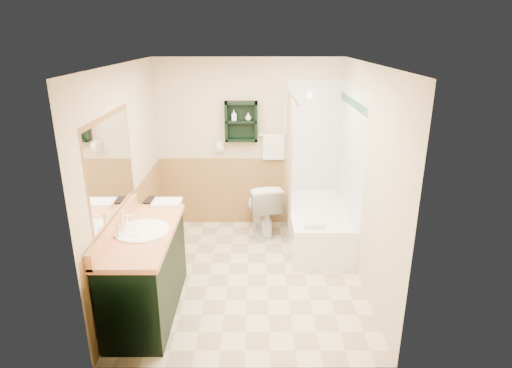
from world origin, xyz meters
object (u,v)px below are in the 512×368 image
object	(u,v)px
bathtub	(317,226)
toilet	(262,208)
soap_bottle_a	(234,118)
wall_shelf	(241,121)
vanity_book	(145,192)
hair_dryer	(220,146)
soap_bottle_b	(248,118)
vanity	(146,272)

from	to	relation	value
bathtub	toilet	size ratio (longest dim) A/B	1.95
bathtub	toilet	bearing A→B (deg)	155.50
toilet	soap_bottle_a	size ratio (longest dim) A/B	5.40
wall_shelf	bathtub	xyz separation A→B (m)	(1.03, -0.60, -1.29)
vanity_book	hair_dryer	bearing A→B (deg)	65.74
hair_dryer	soap_bottle_b	bearing A→B (deg)	-4.32
vanity_book	soap_bottle_b	distance (m)	1.83
vanity	toilet	xyz separation A→B (m)	(1.18, 1.83, -0.07)
vanity	bathtub	xyz separation A→B (m)	(1.92, 1.49, -0.19)
vanity	bathtub	world-z (taller)	vanity
hair_dryer	soap_bottle_a	xyz separation A→B (m)	(0.20, -0.03, 0.40)
wall_shelf	vanity	world-z (taller)	wall_shelf
soap_bottle_a	wall_shelf	bearing A→B (deg)	2.89
hair_dryer	bathtub	size ratio (longest dim) A/B	0.16
hair_dryer	soap_bottle_a	bearing A→B (deg)	-8.49
wall_shelf	soap_bottle_b	distance (m)	0.11
wall_shelf	hair_dryer	xyz separation A→B (m)	(-0.30, 0.02, -0.35)
vanity	bathtub	bearing A→B (deg)	37.85
wall_shelf	soap_bottle_b	xyz separation A→B (m)	(0.10, -0.01, 0.06)
soap_bottle_a	vanity_book	bearing A→B (deg)	-126.80
wall_shelf	vanity_book	size ratio (longest dim) A/B	2.52
toilet	soap_bottle_b	bearing A→B (deg)	-66.00
vanity	bathtub	distance (m)	2.44
vanity	toilet	bearing A→B (deg)	57.13
soap_bottle_a	soap_bottle_b	xyz separation A→B (m)	(0.20, 0.00, 0.01)
soap_bottle_b	soap_bottle_a	bearing A→B (deg)	180.00
toilet	hair_dryer	bearing A→B (deg)	-38.33
vanity	vanity_book	bearing A→B (deg)	101.56
bathtub	hair_dryer	bearing A→B (deg)	154.59
vanity_book	soap_bottle_a	distance (m)	1.71
vanity_book	soap_bottle_b	world-z (taller)	soap_bottle_b
toilet	soap_bottle_a	distance (m)	1.31
toilet	soap_bottle_b	size ratio (longest dim) A/B	7.38
toilet	vanity_book	xyz separation A→B (m)	(-1.35, -1.02, 0.62)
bathtub	toilet	distance (m)	0.82
bathtub	soap_bottle_a	world-z (taller)	soap_bottle_a
wall_shelf	bathtub	bearing A→B (deg)	-30.53
bathtub	soap_bottle_a	bearing A→B (deg)	151.93
soap_bottle_a	soap_bottle_b	bearing A→B (deg)	0.00
soap_bottle_b	vanity_book	bearing A→B (deg)	-132.01
vanity_book	soap_bottle_a	xyz separation A→B (m)	(0.96, 1.28, 0.60)
hair_dryer	vanity	xyz separation A→B (m)	(-0.59, -2.12, -0.75)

